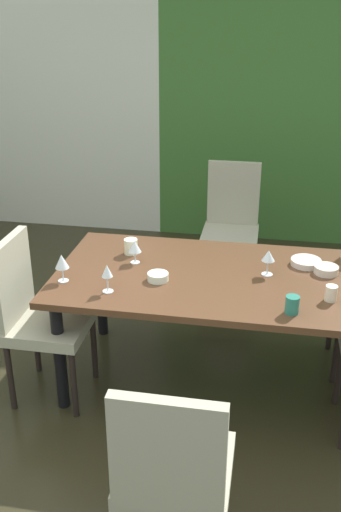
{
  "coord_description": "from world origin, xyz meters",
  "views": [
    {
      "loc": [
        0.7,
        -2.4,
        2.19
      ],
      "look_at": [
        0.18,
        0.53,
        0.85
      ],
      "focal_mm": 40.0,
      "sensor_mm": 36.0,
      "label": 1
    }
  ],
  "objects_px": {
    "cup_north": "(331,293)",
    "wine_glass_front": "(62,262)",
    "dining_table": "(217,287)",
    "chair_left_near": "(35,311)",
    "cup_west": "(131,246)",
    "wine_glass_near_window": "(107,272)",
    "serving_bowl_rear": "(158,277)",
    "chair_head_near": "(173,469)",
    "wine_glass_right": "(135,247)",
    "cup_east": "(292,305)",
    "serving_bowl_corner": "(306,262)",
    "chair_head_far": "(231,221)",
    "wine_glass_center": "(268,256)",
    "serving_bowl_left": "(326,270)"
  },
  "relations": [
    {
      "from": "chair_head_near",
      "to": "cup_west",
      "type": "relative_size",
      "value": 9.99
    },
    {
      "from": "cup_east",
      "to": "serving_bowl_rear",
      "type": "bearing_deg",
      "value": 161.86
    },
    {
      "from": "wine_glass_front",
      "to": "wine_glass_center",
      "type": "height_order",
      "value": "wine_glass_front"
    },
    {
      "from": "chair_left_near",
      "to": "serving_bowl_corner",
      "type": "bearing_deg",
      "value": 109.21
    },
    {
      "from": "dining_table",
      "to": "chair_left_near",
      "type": "xyz_separation_m",
      "value": [
        -1.01,
        -0.3,
        -0.1
      ]
    },
    {
      "from": "wine_glass_front",
      "to": "cup_west",
      "type": "relative_size",
      "value": 1.69
    },
    {
      "from": "chair_head_far",
      "to": "cup_west",
      "type": "height_order",
      "value": "chair_head_far"
    },
    {
      "from": "wine_glass_right",
      "to": "cup_east",
      "type": "height_order",
      "value": "wine_glass_right"
    },
    {
      "from": "wine_glass_front",
      "to": "cup_east",
      "type": "distance_m",
      "value": 1.28
    },
    {
      "from": "chair_head_far",
      "to": "serving_bowl_corner",
      "type": "xyz_separation_m",
      "value": [
        0.53,
        -1.11,
        0.18
      ]
    },
    {
      "from": "wine_glass_front",
      "to": "serving_bowl_rear",
      "type": "bearing_deg",
      "value": 11.2
    },
    {
      "from": "wine_glass_right",
      "to": "cup_east",
      "type": "xyz_separation_m",
      "value": [
        0.93,
        -0.45,
        -0.06
      ]
    },
    {
      "from": "serving_bowl_corner",
      "to": "chair_head_near",
      "type": "bearing_deg",
      "value": -108.8
    },
    {
      "from": "serving_bowl_rear",
      "to": "cup_west",
      "type": "bearing_deg",
      "value": 125.5
    },
    {
      "from": "chair_left_near",
      "to": "serving_bowl_rear",
      "type": "relative_size",
      "value": 8.24
    },
    {
      "from": "wine_glass_right",
      "to": "serving_bowl_rear",
      "type": "relative_size",
      "value": 1.19
    },
    {
      "from": "chair_head_near",
      "to": "wine_glass_near_window",
      "type": "xyz_separation_m",
      "value": [
        -0.54,
        1.03,
        0.3
      ]
    },
    {
      "from": "dining_table",
      "to": "wine_glass_near_window",
      "type": "xyz_separation_m",
      "value": [
        -0.57,
        -0.31,
        0.19
      ]
    },
    {
      "from": "chair_left_near",
      "to": "cup_west",
      "type": "bearing_deg",
      "value": 138.58
    },
    {
      "from": "wine_glass_front",
      "to": "wine_glass_near_window",
      "type": "bearing_deg",
      "value": -15.49
    },
    {
      "from": "cup_west",
      "to": "cup_north",
      "type": "xyz_separation_m",
      "value": [
        1.19,
        -0.41,
        -0.01
      ]
    },
    {
      "from": "wine_glass_front",
      "to": "serving_bowl_corner",
      "type": "height_order",
      "value": "wine_glass_front"
    },
    {
      "from": "wine_glass_right",
      "to": "cup_west",
      "type": "xyz_separation_m",
      "value": [
        -0.06,
        0.13,
        -0.06
      ]
    },
    {
      "from": "chair_left_near",
      "to": "cup_west",
      "type": "relative_size",
      "value": 10.26
    },
    {
      "from": "chair_head_near",
      "to": "serving_bowl_corner",
      "type": "relative_size",
      "value": 5.35
    },
    {
      "from": "serving_bowl_rear",
      "to": "cup_north",
      "type": "distance_m",
      "value": 0.95
    },
    {
      "from": "dining_table",
      "to": "cup_east",
      "type": "height_order",
      "value": "cup_east"
    },
    {
      "from": "dining_table",
      "to": "cup_north",
      "type": "relative_size",
      "value": 21.81
    },
    {
      "from": "wine_glass_front",
      "to": "cup_west",
      "type": "distance_m",
      "value": 0.53
    },
    {
      "from": "dining_table",
      "to": "wine_glass_near_window",
      "type": "relative_size",
      "value": 11.64
    },
    {
      "from": "wine_glass_near_window",
      "to": "serving_bowl_rear",
      "type": "relative_size",
      "value": 1.34
    },
    {
      "from": "chair_head_near",
      "to": "serving_bowl_rear",
      "type": "xyz_separation_m",
      "value": [
        -0.3,
        1.21,
        0.21
      ]
    },
    {
      "from": "chair_head_near",
      "to": "wine_glass_center",
      "type": "xyz_separation_m",
      "value": [
        0.31,
        1.4,
        0.3
      ]
    },
    {
      "from": "cup_north",
      "to": "cup_east",
      "type": "relative_size",
      "value": 0.91
    },
    {
      "from": "cup_west",
      "to": "serving_bowl_rear",
      "type": "bearing_deg",
      "value": -54.5
    },
    {
      "from": "chair_head_far",
      "to": "serving_bowl_rear",
      "type": "distance_m",
      "value": 1.51
    },
    {
      "from": "dining_table",
      "to": "wine_glass_near_window",
      "type": "bearing_deg",
      "value": -151.33
    },
    {
      "from": "serving_bowl_corner",
      "to": "cup_north",
      "type": "xyz_separation_m",
      "value": [
        0.11,
        -0.43,
        0.03
      ]
    },
    {
      "from": "chair_head_far",
      "to": "dining_table",
      "type": "bearing_deg",
      "value": 90.76
    },
    {
      "from": "chair_left_near",
      "to": "wine_glass_front",
      "type": "xyz_separation_m",
      "value": [
        0.16,
        0.07,
        0.29
      ]
    },
    {
      "from": "wine_glass_front",
      "to": "wine_glass_center",
      "type": "distance_m",
      "value": 1.17
    },
    {
      "from": "cup_north",
      "to": "wine_glass_front",
      "type": "bearing_deg",
      "value": -178.77
    },
    {
      "from": "chair_head_near",
      "to": "wine_glass_near_window",
      "type": "distance_m",
      "value": 1.2
    },
    {
      "from": "wine_glass_front",
      "to": "chair_left_near",
      "type": "bearing_deg",
      "value": -157.79
    },
    {
      "from": "chair_head_far",
      "to": "serving_bowl_left",
      "type": "bearing_deg",
      "value": 117.97
    },
    {
      "from": "serving_bowl_left",
      "to": "cup_east",
      "type": "bearing_deg",
      "value": -111.92
    },
    {
      "from": "chair_left_near",
      "to": "cup_east",
      "type": "height_order",
      "value": "chair_left_near"
    },
    {
      "from": "chair_left_near",
      "to": "wine_glass_front",
      "type": "distance_m",
      "value": 0.34
    },
    {
      "from": "wine_glass_front",
      "to": "serving_bowl_corner",
      "type": "bearing_deg",
      "value": 18.85
    },
    {
      "from": "chair_left_near",
      "to": "chair_head_far",
      "type": "xyz_separation_m",
      "value": [
        0.99,
        1.64,
        0.01
      ]
    }
  ]
}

